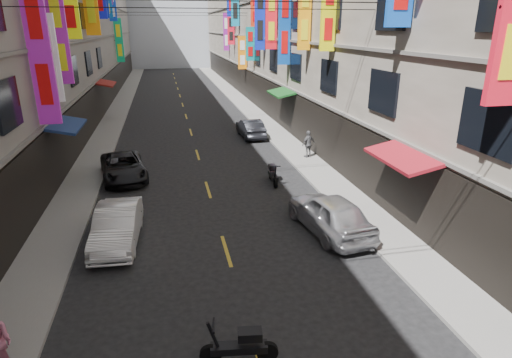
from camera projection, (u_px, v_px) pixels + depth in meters
name	position (u px, v px, depth m)	size (l,w,h in m)	color
sidewalk_left	(114.00, 119.00, 35.65)	(2.00, 90.00, 0.12)	slate
sidewalk_right	(254.00, 113.00, 38.01)	(2.00, 90.00, 0.12)	slate
haze_block	(167.00, 6.00, 79.22)	(18.00, 8.00, 22.00)	#A9B0BC
street_awnings	(176.00, 120.00, 20.86)	(13.99, 35.20, 0.41)	#15501A
lane_markings	(188.00, 124.00, 34.09)	(0.12, 80.20, 0.01)	gold
scooter_crossing	(240.00, 346.00, 9.71)	(1.80, 0.56, 1.14)	black
scooter_far_right	(273.00, 175.00, 21.00)	(0.50, 1.80, 1.14)	black
car_left_mid	(117.00, 226.00, 15.08)	(1.41, 4.06, 1.34)	silver
car_left_far	(123.00, 167.00, 21.57)	(2.06, 4.47, 1.24)	black
car_right_mid	(330.00, 213.00, 15.89)	(1.77, 4.39, 1.50)	silver
car_right_far	(250.00, 128.00, 29.78)	(1.34, 3.83, 1.26)	#23242A
pedestrian_rfar	(308.00, 144.00, 24.68)	(0.92, 0.52, 1.57)	#545456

